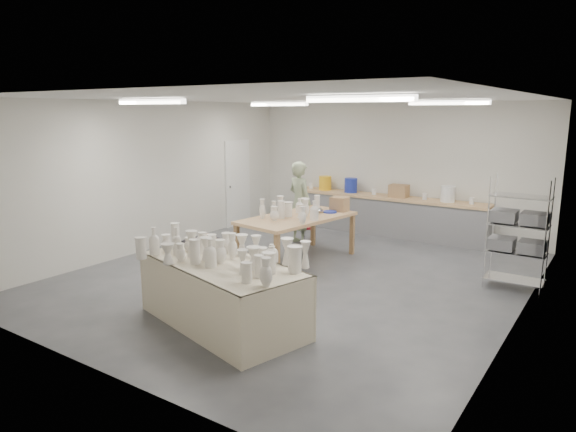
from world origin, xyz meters
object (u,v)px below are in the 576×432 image
Objects in this scene: potter at (300,203)px; drying_table at (222,291)px; work_table at (300,215)px; red_stool at (306,228)px.

drying_table is at bearing 128.70° from potter.
potter reaches higher than work_table.
work_table is at bearing 118.83° from drying_table.
drying_table is 3.24m from work_table.
potter reaches higher than drying_table.
work_table is 1.29m from potter.
work_table is (-0.77, 3.12, 0.40)m from drying_table.
red_stool is at bearing 123.22° from drying_table.
work_table is 1.63m from red_stool.
drying_table is at bearing -67.55° from work_table.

